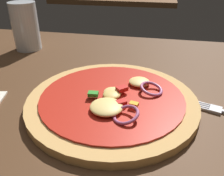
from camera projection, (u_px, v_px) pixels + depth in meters
name	position (u px, v px, depth m)	size (l,w,h in m)	color
dining_table	(110.00, 118.00, 0.38)	(1.23, 0.81, 0.03)	#4C301C
pizza	(110.00, 100.00, 0.39)	(0.28, 0.28, 0.03)	tan
beer_glass	(26.00, 29.00, 0.60)	(0.07, 0.07, 0.12)	silver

